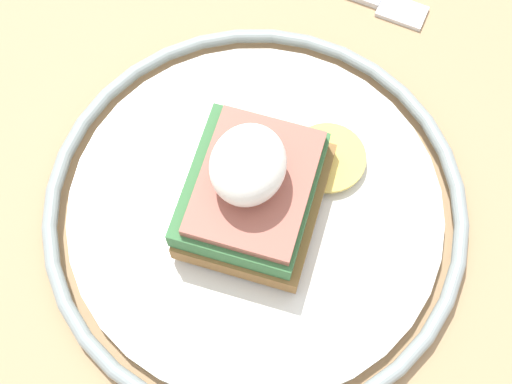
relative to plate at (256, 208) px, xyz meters
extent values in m
plane|color=gray|center=(0.00, -0.05, -0.75)|extent=(6.00, 6.00, 0.00)
cube|color=tan|center=(0.00, -0.05, -0.02)|extent=(1.16, 0.65, 0.03)
cylinder|color=tan|center=(-0.52, 0.22, -0.39)|extent=(0.06, 0.06, 0.71)
cylinder|color=silver|center=(0.00, 0.00, 0.00)|extent=(0.25, 0.25, 0.01)
torus|color=gray|center=(0.00, 0.00, 0.00)|extent=(0.28, 0.28, 0.01)
cube|color=olive|center=(0.00, 0.00, 0.02)|extent=(0.10, 0.08, 0.02)
cube|color=#38703D|center=(0.00, 0.00, 0.03)|extent=(0.09, 0.08, 0.02)
cube|color=#9E5647|center=(0.00, 0.00, 0.05)|extent=(0.09, 0.07, 0.01)
ellipsoid|color=white|center=(0.00, 0.00, 0.07)|extent=(0.05, 0.04, 0.04)
cylinder|color=#E5C656|center=(-0.05, 0.04, 0.01)|extent=(0.05, 0.05, 0.00)
cube|color=silver|center=(-0.19, 0.06, -0.01)|extent=(0.03, 0.04, 0.00)
camera|label=1|loc=(0.16, 0.05, 0.44)|focal=50.00mm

